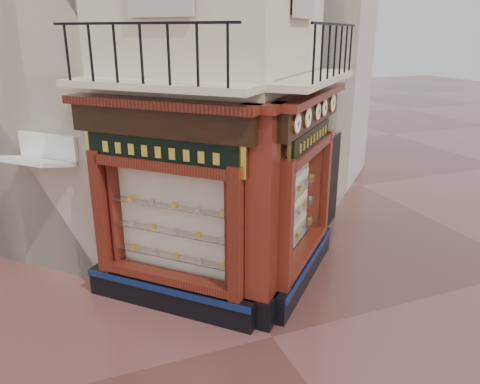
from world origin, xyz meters
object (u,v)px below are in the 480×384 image
corner_pilaster (262,223)px  clock_b (307,117)px  clock_d (324,108)px  signboard_left (160,152)px  clock_c (317,111)px  signboard_right (311,138)px  clock_e (332,103)px  awning (50,284)px  clock_a (297,124)px

corner_pilaster → clock_b: bearing=-22.7°
clock_d → signboard_left: clock_d is taller
clock_c → signboard_right: size_ratio=0.17×
clock_e → awning: clock_e is taller
clock_d → signboard_left: size_ratio=0.16×
clock_a → clock_d: clock_d is taller
clock_b → signboard_right: (0.44, 0.59, -0.52)m
clock_e → signboard_right: clock_e is taller
corner_pilaster → clock_e: (2.39, 1.78, 1.67)m
clock_b → clock_c: bearing=0.0°
clock_e → corner_pilaster: bearing=171.8°
clock_d → clock_e: (0.52, 0.52, 0.00)m
clock_b → awning: (-4.60, 2.45, -3.62)m
clock_a → clock_e: (1.81, 1.81, -0.00)m
corner_pilaster → signboard_left: (-1.46, 1.01, 1.15)m
corner_pilaster → awning: corner_pilaster is taller
clock_b → awning: clock_b is taller
clock_b → awning: 6.35m
clock_c → clock_d: size_ratio=0.93×
clock_a → signboard_right: 1.46m
clock_a → clock_d: (1.30, 1.30, -0.00)m
corner_pilaster → clock_e: bearing=-8.2°
corner_pilaster → signboard_right: (1.46, 1.01, 1.15)m
clock_d → signboard_left: bearing=139.3°
clock_c → awning: size_ratio=0.23×
awning → signboard_left: size_ratio=0.63×
signboard_right → clock_c: bearing=-112.7°
corner_pilaster → clock_c: 2.43m
corner_pilaster → signboard_right: size_ratio=2.06×
clock_c → clock_e: clock_e is taller
clock_e → signboard_right: bearing=174.7°
clock_a → signboard_left: 2.35m
clock_d → clock_c: bearing=-180.0°
clock_c → signboard_left: clock_c is taller
signboard_left → awning: bearing=3.7°
corner_pilaster → awning: 4.98m
clock_d → awning: (-5.45, 1.60, -3.62)m
clock_c → signboard_left: size_ratio=0.15×
clock_d → clock_e: 0.73m
clock_b → clock_d: (0.85, 0.85, 0.00)m
clock_a → corner_pilaster: bearing=132.0°
clock_d → signboard_left: 3.38m
clock_d → clock_e: bearing=-0.0°
clock_d → signboard_right: (-0.41, -0.25, -0.52)m
clock_b → corner_pilaster: bearing=157.3°
clock_a → clock_b: clock_b is taller
clock_a → signboard_left: (-2.04, 1.04, -0.52)m
awning → signboard_left: bearing=-176.3°
corner_pilaster → clock_e: size_ratio=9.69×
clock_a → clock_d: size_ratio=0.96×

